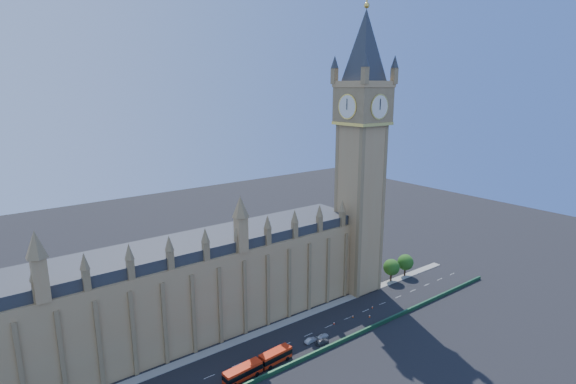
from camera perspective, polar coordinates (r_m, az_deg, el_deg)
ground at (r=134.54m, az=1.22°, el=-18.20°), size 400.00×400.00×0.00m
palace_westminster at (r=133.52m, az=-13.50°, el=-12.09°), size 120.00×20.00×28.00m
elizabeth_tower at (r=151.81m, az=9.37°, el=7.14°), size 20.59×20.59×105.00m
bridge_parapet at (r=128.38m, az=3.88°, el=-19.60°), size 160.00×0.60×1.20m
kerb_north at (r=141.02m, az=-1.28°, el=-16.57°), size 160.00×3.00×0.16m
tree_east_near at (r=171.67m, az=13.03°, el=-9.22°), size 6.00×6.00×8.50m
tree_east_far at (r=177.53m, az=14.71°, el=-8.56°), size 6.00×6.00×8.50m
red_bus at (r=121.40m, az=-3.75°, el=-21.05°), size 20.26×4.36×3.42m
car_grey at (r=132.60m, az=4.36°, el=-18.39°), size 4.14×1.83×1.39m
car_silver at (r=133.00m, az=2.92°, el=-18.29°), size 4.03×1.70×1.29m
car_white at (r=135.01m, az=4.40°, el=-17.81°), size 4.37×2.17×1.22m
cone_a at (r=147.46m, az=10.32°, el=-15.24°), size 0.65×0.65×0.80m
cone_b at (r=146.57m, az=8.24°, el=-15.35°), size 0.60×0.60×0.76m
cone_c at (r=142.22m, az=5.87°, el=-16.24°), size 0.56×0.56×0.73m
cone_d at (r=153.02m, az=10.67°, el=-14.17°), size 0.53×0.53×0.70m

